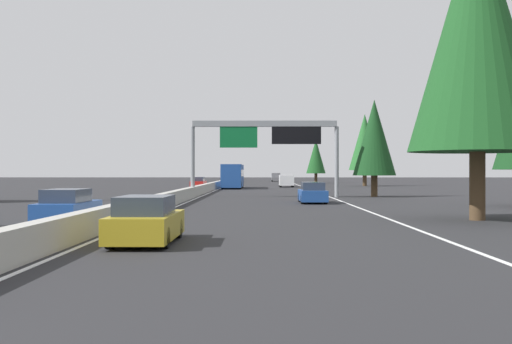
% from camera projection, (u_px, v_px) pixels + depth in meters
% --- Properties ---
extents(ground_plane, '(320.00, 320.00, 0.00)m').
position_uv_depth(ground_plane, '(209.00, 192.00, 65.45)').
color(ground_plane, '#262628').
extents(median_barrier, '(180.00, 0.56, 0.90)m').
position_uv_depth(median_barrier, '(219.00, 184.00, 85.45)').
color(median_barrier, '#ADAAA3').
rests_on(median_barrier, ground).
extents(shoulder_stripe_right, '(160.00, 0.16, 0.01)m').
position_uv_depth(shoulder_stripe_right, '(310.00, 189.00, 75.35)').
color(shoulder_stripe_right, silver).
rests_on(shoulder_stripe_right, ground).
extents(shoulder_stripe_median, '(160.00, 0.16, 0.01)m').
position_uv_depth(shoulder_stripe_median, '(218.00, 189.00, 75.45)').
color(shoulder_stripe_median, silver).
rests_on(shoulder_stripe_median, ground).
extents(sign_gantry_overhead, '(0.50, 12.68, 6.55)m').
position_uv_depth(sign_gantry_overhead, '(267.00, 136.00, 52.25)').
color(sign_gantry_overhead, gray).
rests_on(sign_gantry_overhead, ground).
extents(sedan_near_right, '(4.40, 1.80, 1.47)m').
position_uv_depth(sedan_near_right, '(146.00, 221.00, 18.90)').
color(sedan_near_right, '#AD931E').
rests_on(sedan_near_right, ground).
extents(sedan_mid_right, '(4.40, 1.80, 1.47)m').
position_uv_depth(sedan_mid_right, '(312.00, 193.00, 42.91)').
color(sedan_mid_right, '#1E4793').
rests_on(sedan_mid_right, ground).
extents(bus_distant_a, '(11.50, 2.55, 3.10)m').
position_uv_depth(bus_distant_a, '(233.00, 175.00, 80.24)').
color(bus_distant_a, '#1E4793').
rests_on(bus_distant_a, ground).
extents(minivan_far_left, '(5.00, 1.95, 1.69)m').
position_uv_depth(minivan_far_left, '(286.00, 180.00, 86.57)').
color(minivan_far_left, white).
rests_on(minivan_far_left, ground).
extents(pickup_mid_left, '(5.60, 2.00, 1.86)m').
position_uv_depth(pickup_mid_left, '(276.00, 177.00, 134.83)').
color(pickup_mid_left, slate).
rests_on(pickup_mid_left, ground).
extents(oncoming_near, '(4.40, 1.80, 1.47)m').
position_uv_depth(oncoming_near, '(68.00, 207.00, 26.21)').
color(oncoming_near, '#1E4793').
rests_on(oncoming_near, ground).
extents(oncoming_far, '(4.40, 1.80, 1.47)m').
position_uv_depth(oncoming_far, '(198.00, 183.00, 81.49)').
color(oncoming_far, red).
rests_on(oncoming_far, ground).
extents(conifer_right_foreground, '(6.24, 6.24, 14.17)m').
position_uv_depth(conifer_right_foreground, '(477.00, 31.00, 27.80)').
color(conifer_right_foreground, '#4C3823').
rests_on(conifer_right_foreground, ground).
extents(conifer_right_mid, '(3.74, 3.74, 8.49)m').
position_uv_depth(conifer_right_mid, '(374.00, 138.00, 53.36)').
color(conifer_right_mid, '#4C3823').
rests_on(conifer_right_mid, ground).
extents(conifer_right_far, '(4.81, 4.81, 10.93)m').
position_uv_depth(conifer_right_far, '(365.00, 142.00, 92.71)').
color(conifer_right_far, '#4C3823').
rests_on(conifer_right_far, ground).
extents(conifer_right_distant, '(3.68, 3.68, 8.36)m').
position_uv_depth(conifer_right_distant, '(316.00, 156.00, 116.08)').
color(conifer_right_distant, '#4C3823').
rests_on(conifer_right_distant, ground).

